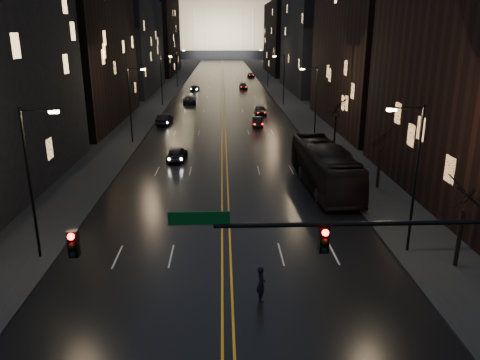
{
  "coord_description": "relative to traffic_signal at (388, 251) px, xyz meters",
  "views": [
    {
      "loc": [
        -0.13,
        -15.4,
        12.79
      ],
      "look_at": [
        0.97,
        13.98,
        3.48
      ],
      "focal_mm": 35.0,
      "sensor_mm": 36.0,
      "label": 1
    }
  ],
  "objects": [
    {
      "name": "receding_car_d",
      "position": [
        2.59,
        126.61,
        -4.46
      ],
      "size": [
        2.32,
        4.7,
        1.28
      ],
      "primitive_type": "imported",
      "rotation": [
        0.0,
        0.0,
        -0.04
      ],
      "color": "black",
      "rests_on": "ground"
    },
    {
      "name": "streetlamp_right_dist",
      "position": [
        4.91,
        100.0,
        -0.02
      ],
      "size": [
        2.13,
        0.25,
        9.0
      ],
      "color": "black",
      "rests_on": "ground"
    },
    {
      "name": "building_left_mid",
      "position": [
        -26.91,
        54.0,
        8.9
      ],
      "size": [
        12.0,
        30.0,
        28.0
      ],
      "primitive_type": "cube",
      "color": "black",
      "rests_on": "ground"
    },
    {
      "name": "streetlamp_left_near",
      "position": [
        -16.72,
        10.0,
        -0.02
      ],
      "size": [
        2.13,
        0.25,
        9.0
      ],
      "color": "black",
      "rests_on": "ground"
    },
    {
      "name": "streetlamp_left_dist",
      "position": [
        -16.72,
        100.0,
        -0.02
      ],
      "size": [
        2.13,
        0.25,
        9.0
      ],
      "color": "black",
      "rests_on": "ground"
    },
    {
      "name": "oncoming_car_b",
      "position": [
        -14.41,
        51.91,
        -4.33
      ],
      "size": [
        2.14,
        4.83,
        1.54
      ],
      "primitive_type": "imported",
      "rotation": [
        0.0,
        0.0,
        3.03
      ],
      "color": "black",
      "rests_on": "ground"
    },
    {
      "name": "pedestrian_a",
      "position": [
        -4.23,
        5.0,
        -4.18
      ],
      "size": [
        0.54,
        0.74,
        1.86
      ],
      "primitive_type": "imported",
      "rotation": [
        0.0,
        0.0,
        1.72
      ],
      "color": "black",
      "rests_on": "ground"
    },
    {
      "name": "oncoming_car_c",
      "position": [
        -12.17,
        72.53,
        -4.39
      ],
      "size": [
        2.66,
        5.27,
        1.43
      ],
      "primitive_type": "imported",
      "rotation": [
        0.0,
        0.0,
        3.2
      ],
      "color": "black",
      "rests_on": "ground"
    },
    {
      "name": "tree_right_mid",
      "position": [
        7.09,
        22.0,
        -0.58
      ],
      "size": [
        2.4,
        2.4,
        6.65
      ],
      "color": "black",
      "rests_on": "ground"
    },
    {
      "name": "capitol",
      "position": [
        -5.91,
        250.0,
        12.05
      ],
      "size": [
        90.0,
        50.0,
        58.5
      ],
      "color": "black",
      "rests_on": "ground"
    },
    {
      "name": "building_right_dist",
      "position": [
        15.09,
        140.0,
        5.9
      ],
      "size": [
        12.0,
        40.0,
        22.0
      ],
      "primitive_type": "cube",
      "color": "black",
      "rests_on": "ground"
    },
    {
      "name": "bus",
      "position": [
        2.59,
        22.58,
        -3.24
      ],
      "size": [
        3.76,
        13.52,
        3.73
      ],
      "primitive_type": "imported",
      "rotation": [
        0.0,
        0.0,
        0.05
      ],
      "color": "black",
      "rests_on": "ground"
    },
    {
      "name": "streetlamp_left_far",
      "position": [
        -16.72,
        70.0,
        -0.02
      ],
      "size": [
        2.13,
        0.25,
        9.0
      ],
      "color": "black",
      "rests_on": "ground"
    },
    {
      "name": "oncoming_car_a",
      "position": [
        -10.84,
        32.01,
        -4.36
      ],
      "size": [
        2.13,
        4.5,
        1.49
      ],
      "primitive_type": "imported",
      "rotation": [
        0.0,
        0.0,
        3.05
      ],
      "color": "black",
      "rests_on": "ground"
    },
    {
      "name": "tree_right_near",
      "position": [
        7.09,
        8.0,
        -0.58
      ],
      "size": [
        2.4,
        2.4,
        6.65
      ],
      "color": "black",
      "rests_on": "ground"
    },
    {
      "name": "building_left_dist",
      "position": [
        -26.91,
        140.0,
        6.9
      ],
      "size": [
        12.0,
        40.0,
        24.0
      ],
      "primitive_type": "cube",
      "color": "black",
      "rests_on": "ground"
    },
    {
      "name": "building_left_far",
      "position": [
        -26.91,
        92.0,
        4.9
      ],
      "size": [
        12.0,
        34.0,
        20.0
      ],
      "primitive_type": "cube",
      "color": "black",
      "rests_on": "ground"
    },
    {
      "name": "streetlamp_right_near",
      "position": [
        4.91,
        10.0,
        -0.02
      ],
      "size": [
        2.13,
        0.25,
        9.0
      ],
      "color": "black",
      "rests_on": "ground"
    },
    {
      "name": "center_line",
      "position": [
        -5.91,
        130.0,
        -5.08
      ],
      "size": [
        0.62,
        320.0,
        0.01
      ],
      "primitive_type": "cube",
      "color": "orange",
      "rests_on": "road"
    },
    {
      "name": "tree_right_far",
      "position": [
        7.09,
        38.0,
        -0.58
      ],
      "size": [
        2.4,
        2.4,
        6.65
      ],
      "color": "black",
      "rests_on": "ground"
    },
    {
      "name": "sidewalk_left",
      "position": [
        -19.91,
        130.0,
        -5.02
      ],
      "size": [
        8.0,
        320.0,
        0.16
      ],
      "primitive_type": "cube",
      "color": "black",
      "rests_on": "ground"
    },
    {
      "name": "streetlamp_left_mid",
      "position": [
        -16.72,
        40.0,
        -0.02
      ],
      "size": [
        2.13,
        0.25,
        9.0
      ],
      "color": "black",
      "rests_on": "ground"
    },
    {
      "name": "oncoming_car_d",
      "position": [
        -12.32,
        92.63,
        -4.44
      ],
      "size": [
        2.08,
        4.64,
        1.32
      ],
      "primitive_type": "imported",
      "rotation": [
        0.0,
        0.0,
        3.09
      ],
      "color": "black",
      "rests_on": "ground"
    },
    {
      "name": "road",
      "position": [
        -5.91,
        130.0,
        -5.09
      ],
      "size": [
        20.0,
        320.0,
        0.02
      ],
      "primitive_type": "cube",
      "color": "black",
      "rests_on": "ground"
    },
    {
      "name": "receding_car_b",
      "position": [
        0.07,
        59.6,
        -4.31
      ],
      "size": [
        1.93,
        4.68,
        1.59
      ],
      "primitive_type": "imported",
      "rotation": [
        0.0,
        0.0,
        -0.01
      ],
      "color": "black",
      "rests_on": "ground"
    },
    {
      "name": "receding_car_c",
      "position": [
        -1.09,
        95.98,
        -4.45
      ],
      "size": [
        1.96,
        4.53,
        1.3
      ],
      "primitive_type": "imported",
      "rotation": [
        0.0,
        0.0,
        0.03
      ],
      "color": "black",
      "rests_on": "ground"
    },
    {
      "name": "streetlamp_right_mid",
      "position": [
        4.91,
        40.0,
        -0.02
      ],
      "size": [
        2.13,
        0.25,
        9.0
      ],
      "color": "black",
      "rests_on": "ground"
    },
    {
      "name": "building_right_mid",
      "position": [
        15.09,
        92.0,
        7.9
      ],
      "size": [
        12.0,
        34.0,
        26.0
      ],
      "primitive_type": "cube",
      "color": "black",
      "rests_on": "ground"
    },
    {
      "name": "receding_car_a",
      "position": [
        -1.12,
        50.02,
        -4.44
      ],
      "size": [
        1.48,
        4.04,
        1.32
      ],
      "primitive_type": "imported",
      "rotation": [
        0.0,
        0.0,
        -0.02
      ],
      "color": "black",
      "rests_on": "ground"
    },
    {
      "name": "traffic_signal",
      "position": [
        0.0,
        0.0,
        0.0
      ],
      "size": [
        17.29,
        0.45,
        7.0
      ],
      "color": "black",
      "rests_on": "ground"
    },
    {
      "name": "streetlamp_right_far",
      "position": [
        4.91,
        70.0,
        -0.02
      ],
      "size": [
        2.13,
        0.25,
        9.0
      ],
      "color": "black",
      "rests_on": "ground"
    },
    {
      "name": "sidewalk_right",
      "position": [
        8.09,
        130.0,
        -5.02
      ],
      "size": [
        8.0,
        320.0,
        0.16
      ],
      "primitive_type": "cube",
      "color": "black",
      "rests_on": "ground"
    }
  ]
}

